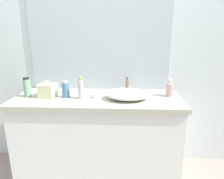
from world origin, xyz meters
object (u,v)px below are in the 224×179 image
(lotion_bottle, at_px, (27,87))
(spray_can, at_px, (66,90))
(soap_dispenser, at_px, (81,89))
(candle_jar, at_px, (94,96))
(sink_basin, at_px, (128,94))
(perfume_bottle, at_px, (169,89))
(tissue_box, at_px, (48,90))

(lotion_bottle, distance_m, spray_can, 0.36)
(soap_dispenser, xyz_separation_m, lotion_bottle, (-0.51, 0.03, -0.00))
(candle_jar, bearing_deg, sink_basin, -3.13)
(perfume_bottle, relative_size, tissue_box, 1.05)
(spray_can, bearing_deg, lotion_bottle, 179.28)
(perfume_bottle, bearing_deg, candle_jar, -172.89)
(tissue_box, relative_size, candle_jar, 3.22)
(lotion_bottle, bearing_deg, tissue_box, 0.43)
(perfume_bottle, distance_m, tissue_box, 1.14)
(soap_dispenser, relative_size, spray_can, 1.35)
(candle_jar, bearing_deg, perfume_bottle, 7.11)
(soap_dispenser, xyz_separation_m, perfume_bottle, (0.82, 0.11, -0.02))
(tissue_box, bearing_deg, perfume_bottle, 3.66)
(spray_can, bearing_deg, perfume_bottle, 4.65)
(perfume_bottle, height_order, spray_can, perfume_bottle)
(spray_can, bearing_deg, candle_jar, -1.83)
(perfume_bottle, relative_size, candle_jar, 3.39)
(tissue_box, bearing_deg, lotion_bottle, -179.57)
(spray_can, distance_m, candle_jar, 0.27)
(tissue_box, bearing_deg, soap_dispenser, -6.56)
(sink_basin, xyz_separation_m, tissue_box, (-0.74, 0.03, 0.02))
(sink_basin, distance_m, candle_jar, 0.31)
(soap_dispenser, distance_m, lotion_bottle, 0.51)
(sink_basin, xyz_separation_m, spray_can, (-0.57, 0.03, 0.03))
(perfume_bottle, height_order, candle_jar, perfume_bottle)
(lotion_bottle, bearing_deg, soap_dispenser, -3.91)
(perfume_bottle, distance_m, spray_can, 0.97)
(perfume_bottle, distance_m, candle_jar, 0.71)
(soap_dispenser, bearing_deg, sink_basin, 0.71)
(lotion_bottle, bearing_deg, perfume_bottle, 3.19)
(sink_basin, relative_size, candle_jar, 7.80)
(soap_dispenser, height_order, spray_can, soap_dispenser)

